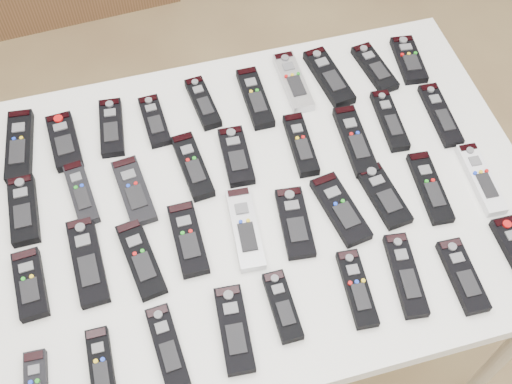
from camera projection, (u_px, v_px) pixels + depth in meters
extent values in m
plane|color=brown|center=(253.00, 331.00, 2.08)|extent=(4.00, 4.00, 0.00)
cube|color=white|center=(256.00, 202.00, 1.45)|extent=(1.25, 0.88, 0.04)
cylinder|color=beige|center=(505.00, 353.00, 1.66)|extent=(0.04, 0.04, 0.74)
cylinder|color=beige|center=(39.00, 211.00, 1.90)|extent=(0.04, 0.04, 0.74)
cylinder|color=beige|center=(394.00, 132.00, 2.06)|extent=(0.04, 0.04, 0.74)
cube|color=black|center=(20.00, 146.00, 1.50)|extent=(0.08, 0.21, 0.02)
cube|color=black|center=(64.00, 141.00, 1.51)|extent=(0.07, 0.16, 0.02)
cube|color=black|center=(112.00, 127.00, 1.54)|extent=(0.07, 0.17, 0.02)
cube|color=black|center=(155.00, 121.00, 1.55)|extent=(0.06, 0.15, 0.02)
cube|color=black|center=(203.00, 103.00, 1.58)|extent=(0.06, 0.16, 0.02)
cube|color=black|center=(255.00, 98.00, 1.59)|extent=(0.05, 0.19, 0.02)
cube|color=#B7B7BC|center=(293.00, 82.00, 1.62)|extent=(0.05, 0.19, 0.02)
cube|color=black|center=(329.00, 77.00, 1.62)|extent=(0.08, 0.20, 0.02)
cube|color=black|center=(375.00, 68.00, 1.64)|extent=(0.07, 0.17, 0.02)
cube|color=black|center=(409.00, 60.00, 1.66)|extent=(0.08, 0.16, 0.02)
cube|color=black|center=(24.00, 210.00, 1.40)|extent=(0.06, 0.17, 0.02)
cube|color=black|center=(81.00, 193.00, 1.43)|extent=(0.06, 0.17, 0.02)
cube|color=black|center=(134.00, 191.00, 1.43)|extent=(0.08, 0.18, 0.02)
cube|color=black|center=(193.00, 166.00, 1.47)|extent=(0.07, 0.18, 0.02)
cube|color=black|center=(236.00, 156.00, 1.49)|extent=(0.07, 0.16, 0.02)
cube|color=black|center=(301.00, 145.00, 1.50)|extent=(0.06, 0.18, 0.02)
cube|color=black|center=(355.00, 141.00, 1.51)|extent=(0.06, 0.20, 0.02)
cube|color=black|center=(390.00, 120.00, 1.55)|extent=(0.06, 0.18, 0.02)
cube|color=black|center=(440.00, 115.00, 1.56)|extent=(0.06, 0.19, 0.02)
cube|color=black|center=(30.00, 284.00, 1.31)|extent=(0.07, 0.16, 0.02)
cube|color=black|center=(88.00, 261.00, 1.34)|extent=(0.07, 0.21, 0.02)
cube|color=black|center=(141.00, 259.00, 1.34)|extent=(0.08, 0.19, 0.02)
cube|color=black|center=(188.00, 239.00, 1.36)|extent=(0.06, 0.17, 0.02)
cube|color=#B7B7BC|center=(245.00, 228.00, 1.38)|extent=(0.07, 0.20, 0.02)
cube|color=black|center=(295.00, 223.00, 1.39)|extent=(0.08, 0.18, 0.02)
cube|color=black|center=(340.00, 209.00, 1.41)|extent=(0.09, 0.19, 0.02)
cube|color=black|center=(384.00, 196.00, 1.43)|extent=(0.08, 0.17, 0.02)
cube|color=black|center=(430.00, 187.00, 1.44)|extent=(0.06, 0.19, 0.02)
cube|color=silver|center=(481.00, 179.00, 1.45)|extent=(0.06, 0.19, 0.02)
cube|color=black|center=(101.00, 367.00, 1.21)|extent=(0.05, 0.15, 0.02)
cube|color=black|center=(168.00, 347.00, 1.23)|extent=(0.06, 0.17, 0.02)
cube|color=black|center=(234.00, 329.00, 1.25)|extent=(0.07, 0.18, 0.02)
cube|color=black|center=(282.00, 306.00, 1.28)|extent=(0.04, 0.15, 0.02)
cube|color=black|center=(357.00, 288.00, 1.30)|extent=(0.06, 0.17, 0.02)
cube|color=black|center=(405.00, 275.00, 1.32)|extent=(0.07, 0.19, 0.02)
cube|color=black|center=(463.00, 276.00, 1.32)|extent=(0.06, 0.17, 0.02)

